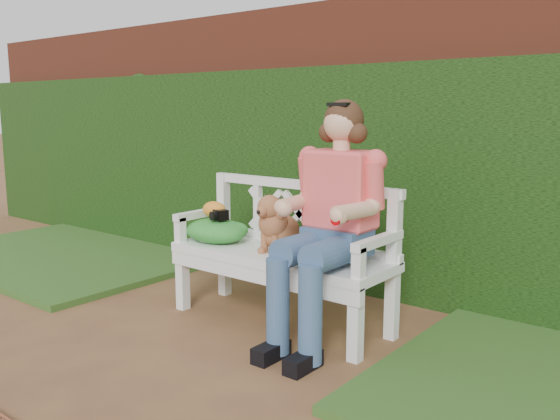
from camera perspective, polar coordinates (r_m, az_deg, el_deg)
The scene contains 11 objects.
ground at distance 3.61m, azimuth -10.64°, elevation -12.99°, with size 60.00×60.00×0.00m, color brown.
brick_wall at distance 4.80m, azimuth 6.44°, elevation 6.27°, with size 10.00×0.30×2.20m, color brown.
ivy_hedge at distance 4.63m, azimuth 4.93°, elevation 3.07°, with size 10.00×0.18×1.70m, color #2E601B.
grass_left at distance 5.97m, azimuth -19.26°, elevation -3.98°, with size 2.60×2.00×0.05m, color #1B3D14.
garden_bench at distance 3.88m, azimuth 0.00°, elevation -7.45°, with size 1.58×0.60×0.48m, color white, non-canonical shape.
seated_woman at distance 3.50m, azimuth 5.37°, elevation -1.32°, with size 0.61×0.81×1.44m, color #C8355E, non-canonical shape.
dog at distance 3.79m, azimuth -0.14°, elevation -1.16°, with size 0.25×0.34×0.38m, color #AA6E41, non-canonical shape.
tennis_racket at distance 4.17m, azimuth -6.37°, elevation -2.65°, with size 0.61×0.26×0.03m, color white, non-canonical shape.
green_bag at distance 4.10m, azimuth -6.17°, elevation -1.93°, with size 0.47×0.36×0.16m, color #419238, non-canonical shape.
camera_item at distance 4.04m, azimuth -5.79°, elevation -0.44°, with size 0.10×0.08×0.07m, color black.
baseball_glove at distance 4.12m, azimuth -6.35°, elevation 0.05°, with size 0.18×0.13×0.11m, color orange.
Camera 1 is at (2.55, -2.15, 1.39)m, focal length 38.00 mm.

